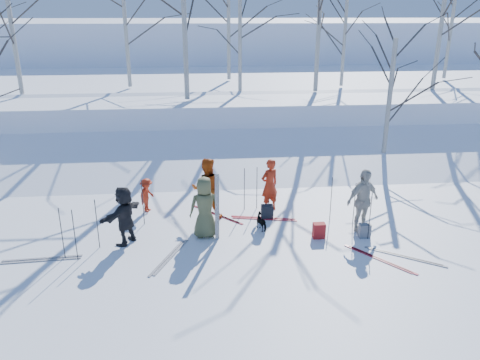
{
  "coord_description": "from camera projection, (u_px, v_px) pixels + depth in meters",
  "views": [
    {
      "loc": [
        -1.15,
        -10.77,
        5.74
      ],
      "look_at": [
        0.0,
        1.5,
        1.3
      ],
      "focal_mm": 35.0,
      "sensor_mm": 36.0,
      "label": 1
    }
  ],
  "objects": [
    {
      "name": "skier_red_north",
      "position": [
        270.0,
        185.0,
        14.09
      ],
      "size": [
        0.71,
        0.62,
        1.64
      ],
      "primitive_type": "imported",
      "rotation": [
        0.0,
        0.0,
        3.62
      ],
      "color": "#AA250F",
      "rests_on": "ground"
    },
    {
      "name": "ground",
      "position": [
        245.0,
        246.0,
        12.14
      ],
      "size": [
        120.0,
        120.0,
        0.0
      ],
      "primitive_type": "plane",
      "color": "white",
      "rests_on": "ground"
    },
    {
      "name": "ski_pair_d",
      "position": [
        42.0,
        260.0,
        11.48
      ],
      "size": [
        0.41,
        1.92,
        0.02
      ],
      "primitive_type": null,
      "rotation": [
        0.0,
        0.0,
        1.63
      ],
      "color": "silver",
      "rests_on": "ground"
    },
    {
      "name": "snow_ramp",
      "position": [
        227.0,
        161.0,
        18.64
      ],
      "size": [
        70.0,
        9.49,
        4.12
      ],
      "primitive_type": "cube",
      "rotation": [
        0.3,
        0.0,
        0.0
      ],
      "color": "white",
      "rests_on": "ground"
    },
    {
      "name": "birch_plateau_c",
      "position": [
        451.0,
        25.0,
        25.56
      ],
      "size": [
        4.59,
        4.59,
        5.7
      ],
      "primitive_type": null,
      "color": "silver",
      "rests_on": "snow_plateau"
    },
    {
      "name": "ski_pole_b",
      "position": [
        331.0,
        199.0,
        13.44
      ],
      "size": [
        0.02,
        0.02,
        1.34
      ],
      "primitive_type": "cylinder",
      "color": "black",
      "rests_on": "ground"
    },
    {
      "name": "ski_pair_a",
      "position": [
        405.0,
        257.0,
        11.61
      ],
      "size": [
        1.99,
        2.09,
        0.02
      ],
      "primitive_type": null,
      "rotation": [
        0.0,
        0.0,
        0.95
      ],
      "color": "silver",
      "rests_on": "ground"
    },
    {
      "name": "skier_red_seated",
      "position": [
        147.0,
        195.0,
        14.13
      ],
      "size": [
        0.63,
        0.77,
        1.04
      ],
      "primitive_type": "imported",
      "rotation": [
        0.0,
        0.0,
        1.16
      ],
      "color": "#AA250F",
      "rests_on": "ground"
    },
    {
      "name": "ski_pair_f",
      "position": [
        218.0,
        215.0,
        14.01
      ],
      "size": [
        2.09,
        2.1,
        0.02
      ],
      "primitive_type": null,
      "rotation": [
        0.0,
        0.0,
        0.75
      ],
      "color": "maroon",
      "rests_on": "ground"
    },
    {
      "name": "birch_plateau_a",
      "position": [
        443.0,
        12.0,
        21.65
      ],
      "size": [
        5.52,
        5.52,
        7.03
      ],
      "primitive_type": null,
      "color": "silver",
      "rests_on": "snow_plateau"
    },
    {
      "name": "ski_pole_g",
      "position": [
        143.0,
        202.0,
        13.19
      ],
      "size": [
        0.02,
        0.02,
        1.34
      ],
      "primitive_type": "cylinder",
      "color": "black",
      "rests_on": "ground"
    },
    {
      "name": "birch_edge_e",
      "position": [
        389.0,
        105.0,
        17.55
      ],
      "size": [
        4.0,
        4.0,
        4.86
      ],
      "primitive_type": null,
      "color": "silver",
      "rests_on": "ground"
    },
    {
      "name": "birch_plateau_b",
      "position": [
        125.0,
        27.0,
        22.59
      ],
      "size": [
        4.61,
        4.61,
        5.73
      ],
      "primitive_type": null,
      "color": "silver",
      "rests_on": "snow_plateau"
    },
    {
      "name": "backpack_red",
      "position": [
        319.0,
        231.0,
        12.54
      ],
      "size": [
        0.32,
        0.22,
        0.42
      ],
      "primitive_type": "cube",
      "color": "maroon",
      "rests_on": "ground"
    },
    {
      "name": "ski_pole_j",
      "position": [
        257.0,
        188.0,
        14.29
      ],
      "size": [
        0.02,
        0.02,
        1.34
      ],
      "primitive_type": "cylinder",
      "color": "black",
      "rests_on": "ground"
    },
    {
      "name": "far_hill",
      "position": [
        206.0,
        51.0,
        47.05
      ],
      "size": [
        90.0,
        30.0,
        6.0
      ],
      "primitive_type": "cube",
      "color": "white",
      "rests_on": "ground"
    },
    {
      "name": "birch_plateau_h",
      "position": [
        240.0,
        39.0,
        21.33
      ],
      "size": [
        3.94,
        3.94,
        4.77
      ],
      "primitive_type": null,
      "color": "silver",
      "rests_on": "snow_plateau"
    },
    {
      "name": "upright_ski_right",
      "position": [
        218.0,
        207.0,
        12.18
      ],
      "size": [
        0.09,
        0.23,
        1.89
      ],
      "primitive_type": "cube",
      "rotation": [
        0.1,
        0.0,
        0.08
      ],
      "color": "silver",
      "rests_on": "ground"
    },
    {
      "name": "skier_grey_west",
      "position": [
        125.0,
        215.0,
        12.08
      ],
      "size": [
        1.17,
        1.48,
        1.57
      ],
      "primitive_type": "imported",
      "rotation": [
        0.0,
        0.0,
        4.15
      ],
      "color": "black",
      "rests_on": "ground"
    },
    {
      "name": "ski_pole_d",
      "position": [
        354.0,
        206.0,
        12.98
      ],
      "size": [
        0.02,
        0.02,
        1.34
      ],
      "primitive_type": "cylinder",
      "color": "black",
      "rests_on": "ground"
    },
    {
      "name": "ski_pole_i",
      "position": [
        244.0,
        189.0,
        14.18
      ],
      "size": [
        0.02,
        0.02,
        1.34
      ],
      "primitive_type": "cylinder",
      "color": "black",
      "rests_on": "ground"
    },
    {
      "name": "dog",
      "position": [
        262.0,
        222.0,
        13.01
      ],
      "size": [
        0.45,
        0.6,
        0.46
      ],
      "primitive_type": "imported",
      "rotation": [
        0.0,
        0.0,
        3.56
      ],
      "color": "black",
      "rests_on": "ground"
    },
    {
      "name": "skier_olive_center",
      "position": [
        205.0,
        207.0,
        12.42
      ],
      "size": [
        0.85,
        0.58,
        1.69
      ],
      "primitive_type": "imported",
      "rotation": [
        0.0,
        0.0,
        3.2
      ],
      "color": "#4F5331",
      "rests_on": "ground"
    },
    {
      "name": "ski_pole_h",
      "position": [
        62.0,
        233.0,
        11.36
      ],
      "size": [
        0.02,
        0.02,
        1.34
      ],
      "primitive_type": "cylinder",
      "color": "black",
      "rests_on": "ground"
    },
    {
      "name": "ski_pole_e",
      "position": [
        370.0,
        216.0,
        12.33
      ],
      "size": [
        0.02,
        0.02,
        1.34
      ],
      "primitive_type": "cylinder",
      "color": "black",
      "rests_on": "ground"
    },
    {
      "name": "birch_plateau_j",
      "position": [
        11.0,
        24.0,
        20.33
      ],
      "size": [
        4.84,
        4.84,
        6.06
      ],
      "primitive_type": null,
      "color": "silver",
      "rests_on": "snow_plateau"
    },
    {
      "name": "ski_pole_a",
      "position": [
        97.0,
        224.0,
        11.86
      ],
      "size": [
        0.02,
        0.02,
        1.34
      ],
      "primitive_type": "cylinder",
      "color": "black",
      "rests_on": "ground"
    },
    {
      "name": "birch_plateau_d",
      "position": [
        229.0,
        20.0,
        25.11
      ],
      "size": [
        5.0,
        5.0,
        6.29
      ],
      "primitive_type": null,
      "color": "silver",
      "rests_on": "snow_plateau"
    },
    {
      "name": "backpack_dark",
      "position": [
        267.0,
        212.0,
        13.76
      ],
      "size": [
        0.34,
        0.24,
        0.4
      ],
      "primitive_type": "cube",
      "color": "black",
      "rests_on": "ground"
    },
    {
      "name": "ski_pole_c",
      "position": [
        269.0,
        187.0,
        14.35
      ],
      "size": [
        0.02,
        0.02,
        1.34
      ],
      "primitive_type": "cylinder",
      "color": "black",
      "rests_on": "ground"
    },
    {
      "name": "ski_pair_b",
      "position": [
        379.0,
        259.0,
        11.5
      ],
      "size": [
        2.03,
        2.09,
        0.02
      ],
      "primitive_type": null,
      "rotation": [
        0.0,
        0.0,
        0.65
      ],
      "color": "maroon",
      "rests_on": "ground"
    },
    {
      "name": "ski_pole_f",
      "position": [
        75.0,
        235.0,
        11.25
      ],
      "size": [
        0.02,
        0.02,
        1.34
      ],
      "primitive_type": "cylinder",
      "color": "black",
      "rests_on": "ground"
    },
    {
      "name": "skier_cream_east",
      "position": [
        363.0,
        201.0,
        12.72
      ],
      "size": [
        1.14,
        0.81,
        1.79
      ],
      "primitive_type": "imported",
      "rotation": [
        0.0,
        0.0,
        0.4
      ],
      "color": "beige",
      "rests_on": "ground"
    },
    {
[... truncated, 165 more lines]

